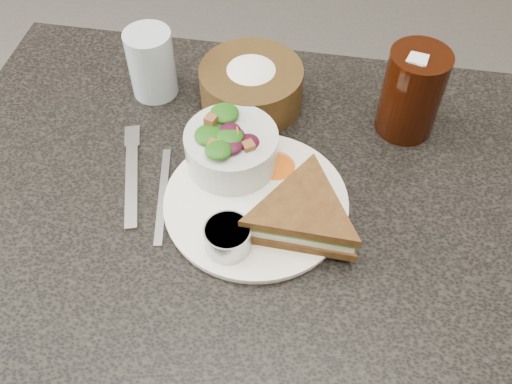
{
  "coord_description": "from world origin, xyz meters",
  "views": [
    {
      "loc": [
        0.09,
        -0.51,
        1.41
      ],
      "look_at": [
        0.0,
        -0.01,
        0.78
      ],
      "focal_mm": 40.0,
      "sensor_mm": 36.0,
      "label": 1
    }
  ],
  "objects_px": {
    "water_glass": "(151,63)",
    "dressing_ramekin": "(228,238)",
    "salad_bowl": "(231,144)",
    "cola_glass": "(413,90)",
    "dining_table": "(257,313)",
    "sandwich": "(303,214)",
    "bread_basket": "(251,81)",
    "dinner_plate": "(256,202)"
  },
  "relations": [
    {
      "from": "dinner_plate",
      "to": "sandwich",
      "type": "height_order",
      "value": "sandwich"
    },
    {
      "from": "salad_bowl",
      "to": "cola_glass",
      "type": "bearing_deg",
      "value": 27.46
    },
    {
      "from": "dinner_plate",
      "to": "salad_bowl",
      "type": "distance_m",
      "value": 0.09
    },
    {
      "from": "dining_table",
      "to": "salad_bowl",
      "type": "bearing_deg",
      "value": 133.02
    },
    {
      "from": "dressing_ramekin",
      "to": "bread_basket",
      "type": "height_order",
      "value": "bread_basket"
    },
    {
      "from": "bread_basket",
      "to": "dining_table",
      "type": "bearing_deg",
      "value": -77.41
    },
    {
      "from": "dressing_ramekin",
      "to": "cola_glass",
      "type": "height_order",
      "value": "cola_glass"
    },
    {
      "from": "bread_basket",
      "to": "dinner_plate",
      "type": "bearing_deg",
      "value": -78.15
    },
    {
      "from": "salad_bowl",
      "to": "water_glass",
      "type": "distance_m",
      "value": 0.22
    },
    {
      "from": "salad_bowl",
      "to": "dressing_ramekin",
      "type": "bearing_deg",
      "value": -80.65
    },
    {
      "from": "dressing_ramekin",
      "to": "cola_glass",
      "type": "relative_size",
      "value": 0.41
    },
    {
      "from": "bread_basket",
      "to": "cola_glass",
      "type": "height_order",
      "value": "cola_glass"
    },
    {
      "from": "salad_bowl",
      "to": "bread_basket",
      "type": "relative_size",
      "value": 0.82
    },
    {
      "from": "dressing_ramekin",
      "to": "bread_basket",
      "type": "bearing_deg",
      "value": 94.07
    },
    {
      "from": "sandwich",
      "to": "dressing_ramekin",
      "type": "distance_m",
      "value": 0.11
    },
    {
      "from": "sandwich",
      "to": "salad_bowl",
      "type": "relative_size",
      "value": 1.33
    },
    {
      "from": "dinner_plate",
      "to": "bread_basket",
      "type": "bearing_deg",
      "value": 101.85
    },
    {
      "from": "dining_table",
      "to": "water_glass",
      "type": "relative_size",
      "value": 8.6
    },
    {
      "from": "dining_table",
      "to": "bread_basket",
      "type": "bearing_deg",
      "value": 102.59
    },
    {
      "from": "bread_basket",
      "to": "dressing_ramekin",
      "type": "bearing_deg",
      "value": -85.93
    },
    {
      "from": "dining_table",
      "to": "dinner_plate",
      "type": "height_order",
      "value": "dinner_plate"
    },
    {
      "from": "sandwich",
      "to": "bread_basket",
      "type": "distance_m",
      "value": 0.27
    },
    {
      "from": "dinner_plate",
      "to": "bread_basket",
      "type": "height_order",
      "value": "bread_basket"
    },
    {
      "from": "dressing_ramekin",
      "to": "water_glass",
      "type": "height_order",
      "value": "water_glass"
    },
    {
      "from": "water_glass",
      "to": "dressing_ramekin",
      "type": "bearing_deg",
      "value": -57.74
    },
    {
      "from": "dressing_ramekin",
      "to": "cola_glass",
      "type": "distance_m",
      "value": 0.37
    },
    {
      "from": "sandwich",
      "to": "water_glass",
      "type": "xyz_separation_m",
      "value": [
        -0.28,
        0.25,
        0.02
      ]
    },
    {
      "from": "cola_glass",
      "to": "dinner_plate",
      "type": "bearing_deg",
      "value": -136.22
    },
    {
      "from": "sandwich",
      "to": "dressing_ramekin",
      "type": "bearing_deg",
      "value": -149.93
    },
    {
      "from": "dinner_plate",
      "to": "cola_glass",
      "type": "relative_size",
      "value": 1.69
    },
    {
      "from": "salad_bowl",
      "to": "dining_table",
      "type": "bearing_deg",
      "value": -46.98
    },
    {
      "from": "dinner_plate",
      "to": "dining_table",
      "type": "bearing_deg",
      "value": 91.73
    },
    {
      "from": "salad_bowl",
      "to": "water_glass",
      "type": "relative_size",
      "value": 1.19
    },
    {
      "from": "dining_table",
      "to": "dressing_ramekin",
      "type": "bearing_deg",
      "value": -103.33
    },
    {
      "from": "dinner_plate",
      "to": "dressing_ramekin",
      "type": "xyz_separation_m",
      "value": [
        -0.02,
        -0.08,
        0.02
      ]
    },
    {
      "from": "dining_table",
      "to": "sandwich",
      "type": "relative_size",
      "value": 5.44
    },
    {
      "from": "dinner_plate",
      "to": "dressing_ramekin",
      "type": "distance_m",
      "value": 0.09
    },
    {
      "from": "cola_glass",
      "to": "dining_table",
      "type": "bearing_deg",
      "value": -138.51
    },
    {
      "from": "water_glass",
      "to": "salad_bowl",
      "type": "bearing_deg",
      "value": -42.33
    },
    {
      "from": "dining_table",
      "to": "dressing_ramekin",
      "type": "relative_size",
      "value": 15.65
    },
    {
      "from": "dinner_plate",
      "to": "dressing_ramekin",
      "type": "relative_size",
      "value": 4.1
    },
    {
      "from": "dinner_plate",
      "to": "bread_basket",
      "type": "distance_m",
      "value": 0.22
    }
  ]
}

